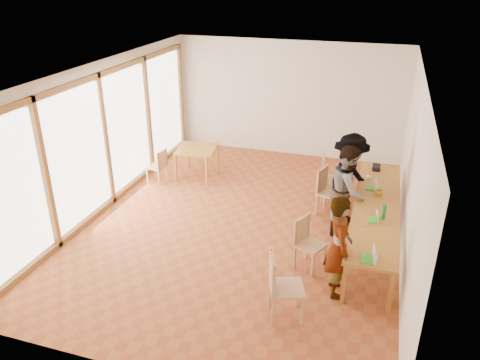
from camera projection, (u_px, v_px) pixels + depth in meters
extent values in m
plane|color=#A05126|center=(243.00, 222.00, 9.35)|extent=(8.00, 8.00, 0.00)
cube|color=beige|center=(288.00, 99.00, 12.18)|extent=(6.00, 0.10, 3.00)
cube|color=beige|center=(138.00, 276.00, 5.25)|extent=(6.00, 0.10, 3.00)
cube|color=beige|center=(412.00, 172.00, 7.90)|extent=(0.10, 8.00, 3.00)
cube|color=white|center=(104.00, 137.00, 9.53)|extent=(0.10, 8.00, 3.00)
cube|color=white|center=(243.00, 71.00, 8.08)|extent=(6.00, 8.00, 0.04)
cube|color=#BE782A|center=(376.00, 207.00, 8.42)|extent=(0.80, 4.00, 0.05)
cube|color=#BE782A|center=(344.00, 284.00, 6.99)|extent=(0.06, 0.06, 0.70)
cube|color=#BE782A|center=(363.00, 180.00, 10.35)|extent=(0.06, 0.06, 0.70)
cube|color=#BE782A|center=(391.00, 292.00, 6.80)|extent=(0.06, 0.06, 0.70)
cube|color=#BE782A|center=(395.00, 184.00, 10.16)|extent=(0.06, 0.06, 0.70)
cube|color=#BE782A|center=(197.00, 149.00, 11.05)|extent=(0.90, 0.90, 0.05)
cube|color=#BE782A|center=(175.00, 168.00, 10.97)|extent=(0.05, 0.05, 0.70)
cube|color=#BE782A|center=(189.00, 156.00, 11.65)|extent=(0.05, 0.05, 0.70)
cube|color=#BE782A|center=(206.00, 172.00, 10.76)|extent=(0.05, 0.05, 0.70)
cube|color=#BE782A|center=(218.00, 160.00, 11.43)|extent=(0.05, 0.05, 0.70)
cube|color=tan|center=(287.00, 288.00, 6.66)|extent=(0.61, 0.61, 0.05)
cube|color=tan|center=(272.00, 273.00, 6.54)|extent=(0.20, 0.47, 0.50)
cube|color=tan|center=(310.00, 245.00, 7.79)|extent=(0.56, 0.56, 0.04)
cube|color=tan|center=(302.00, 229.00, 7.80)|extent=(0.21, 0.40, 0.44)
cube|color=tan|center=(330.00, 193.00, 9.51)|extent=(0.56, 0.56, 0.04)
cube|color=tan|center=(322.00, 179.00, 9.51)|extent=(0.17, 0.45, 0.47)
cube|color=tan|center=(332.00, 179.00, 10.05)|extent=(0.54, 0.54, 0.05)
cube|color=tan|center=(323.00, 167.00, 9.97)|extent=(0.11, 0.48, 0.50)
cube|color=tan|center=(157.00, 167.00, 10.94)|extent=(0.43, 0.43, 0.04)
cube|color=tan|center=(162.00, 159.00, 10.78)|extent=(0.10, 0.38, 0.40)
imported|color=gray|center=(339.00, 246.00, 7.03)|extent=(0.56, 0.70, 1.67)
imported|color=gray|center=(348.00, 190.00, 8.71)|extent=(0.70, 0.88, 1.74)
imported|color=gray|center=(349.00, 180.00, 8.97)|extent=(1.08, 1.37, 1.86)
cube|color=green|center=(368.00, 259.00, 6.85)|extent=(0.18, 0.25, 0.03)
cube|color=white|center=(375.00, 255.00, 6.79)|extent=(0.07, 0.23, 0.21)
cube|color=green|center=(372.00, 220.00, 7.90)|extent=(0.16, 0.22, 0.02)
cube|color=white|center=(378.00, 217.00, 7.85)|extent=(0.07, 0.20, 0.18)
cube|color=green|center=(371.00, 188.00, 9.04)|extent=(0.20, 0.25, 0.02)
cube|color=white|center=(376.00, 185.00, 8.97)|extent=(0.10, 0.22, 0.19)
imported|color=gold|center=(379.00, 193.00, 8.76)|extent=(0.15, 0.15, 0.10)
cylinder|color=#1B7232|center=(384.00, 212.00, 7.90)|extent=(0.07, 0.07, 0.28)
cylinder|color=silver|center=(375.00, 261.00, 6.76)|extent=(0.07, 0.07, 0.09)
cylinder|color=white|center=(368.00, 177.00, 9.44)|extent=(0.08, 0.08, 0.06)
cube|color=#E04072|center=(366.00, 224.00, 7.77)|extent=(0.05, 0.10, 0.01)
cube|color=black|center=(376.00, 167.00, 9.87)|extent=(0.16, 0.26, 0.09)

